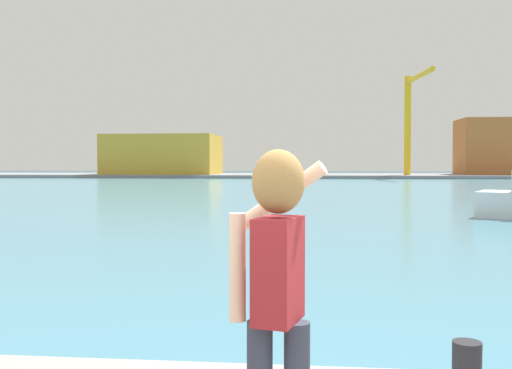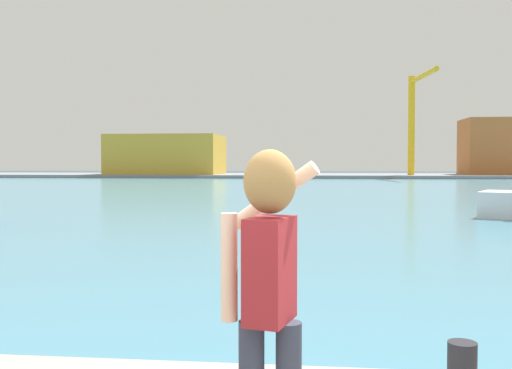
# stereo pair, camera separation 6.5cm
# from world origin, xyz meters

# --- Properties ---
(ground_plane) EXTENTS (220.00, 220.00, 0.00)m
(ground_plane) POSITION_xyz_m (0.00, 50.00, 0.00)
(ground_plane) COLOR #334751
(harbor_water) EXTENTS (140.00, 100.00, 0.02)m
(harbor_water) POSITION_xyz_m (0.00, 52.00, 0.01)
(harbor_water) COLOR teal
(harbor_water) RESTS_ON ground_plane
(far_shore_dock) EXTENTS (140.00, 20.00, 0.50)m
(far_shore_dock) POSITION_xyz_m (0.00, 92.00, 0.25)
(far_shore_dock) COLOR gray
(far_shore_dock) RESTS_ON ground_plane
(person_photographer) EXTENTS (0.53, 0.57, 1.74)m
(person_photographer) POSITION_xyz_m (-0.04, 0.33, 1.74)
(person_photographer) COLOR #2D3342
(person_photographer) RESTS_ON quay_promenade
(warehouse_left) EXTENTS (17.67, 12.60, 6.34)m
(warehouse_left) POSITION_xyz_m (-24.69, 90.80, 3.67)
(warehouse_left) COLOR gold
(warehouse_left) RESTS_ON far_shore_dock
(warehouse_right) EXTENTS (10.13, 8.50, 8.76)m
(warehouse_right) POSITION_xyz_m (27.93, 92.55, 4.88)
(warehouse_right) COLOR #B26633
(warehouse_right) RESTS_ON far_shore_dock
(port_crane) EXTENTS (2.13, 12.55, 14.79)m
(port_crane) POSITION_xyz_m (14.11, 84.95, 9.77)
(port_crane) COLOR yellow
(port_crane) RESTS_ON far_shore_dock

